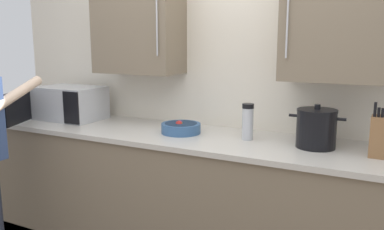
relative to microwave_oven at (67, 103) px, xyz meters
name	(u,v)px	position (x,y,z in m)	size (l,w,h in m)	color
back_wall_tiled	(235,69)	(1.38, 0.31, 0.31)	(4.14, 0.44, 2.59)	beige
counter_unit	(214,203)	(1.38, -0.04, -0.61)	(3.76, 0.71, 0.95)	#756651
microwave_oven	(67,103)	(0.00, 0.00, 0.00)	(0.55, 0.73, 0.27)	#B7BABF
fruit_bowl	(181,127)	(1.11, -0.03, -0.10)	(0.28, 0.28, 0.09)	#335684
knife_block	(381,136)	(2.39, -0.02, -0.02)	(0.11, 0.15, 0.31)	brown
thermos_flask	(248,122)	(1.59, 0.01, -0.01)	(0.08, 0.08, 0.24)	#B7BABF
stock_pot	(316,128)	(2.03, 0.01, -0.02)	(0.34, 0.24, 0.27)	black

